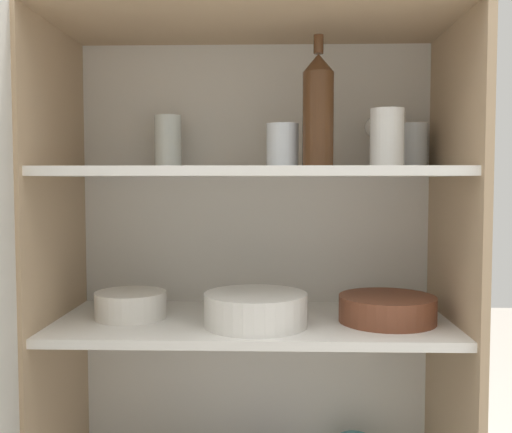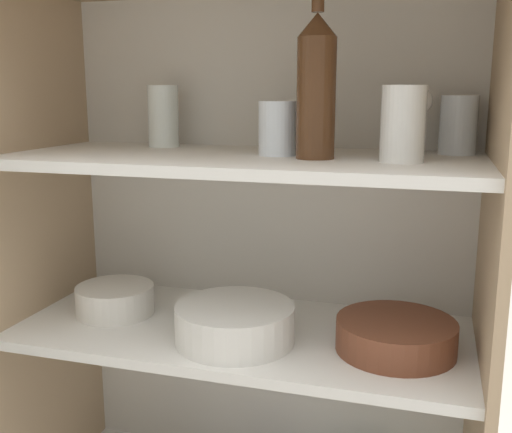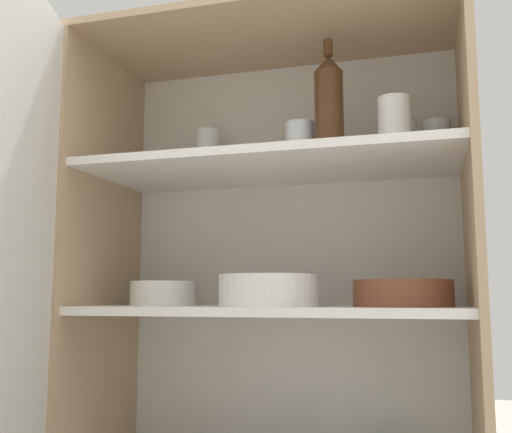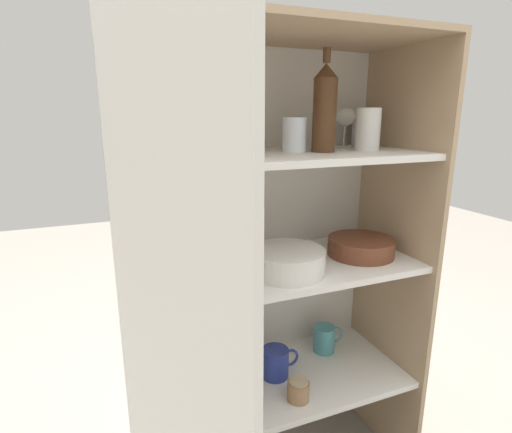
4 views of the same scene
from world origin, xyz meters
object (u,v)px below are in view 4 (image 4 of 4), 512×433
Objects in this scene: mixing_bowl_large at (361,246)px; storage_jar at (298,390)px; coffee_mug_primary at (210,385)px; serving_bowl_small at (184,268)px; plate_stack_white at (287,261)px; wine_bottle at (325,108)px.

mixing_bowl_large is 3.09× the size of storage_jar.
storage_jar is at bearing -22.82° from coffee_mug_primary.
serving_bowl_small reaches higher than mixing_bowl_large.
serving_bowl_small is at bearing 167.17° from plate_stack_white.
wine_bottle is 2.48× the size of coffee_mug_primary.
serving_bowl_small is 0.41m from coffee_mug_primary.
mixing_bowl_large reaches higher than coffee_mug_primary.
wine_bottle is 0.47m from mixing_bowl_large.
storage_jar is (0.03, -0.05, -0.42)m from plate_stack_white.
mixing_bowl_large is 0.59m from serving_bowl_small.
mixing_bowl_large is at bearing -2.27° from serving_bowl_small.
storage_jar is (-0.27, -0.09, -0.41)m from mixing_bowl_large.
mixing_bowl_large is at bearing -1.77° from coffee_mug_primary.
plate_stack_white is at bearing -160.28° from wine_bottle.
plate_stack_white reaches higher than storage_jar.
serving_bowl_small is (-0.59, 0.02, 0.00)m from mixing_bowl_large.
wine_bottle is 0.46m from plate_stack_white.
coffee_mug_primary is (-0.53, 0.02, -0.40)m from mixing_bowl_large.
mixing_bowl_large is 0.50m from storage_jar.
mixing_bowl_large reaches higher than storage_jar.
mixing_bowl_large is (0.16, -0.01, -0.44)m from wine_bottle.
plate_stack_white reaches higher than serving_bowl_small.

